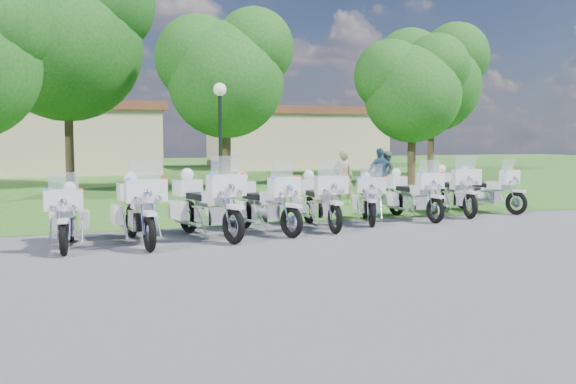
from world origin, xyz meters
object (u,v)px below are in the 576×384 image
object	(u,v)px
motorcycle_4	(319,199)
motorcycle_6	(412,194)
motorcycle_3	(262,202)
bystander_c	(381,174)
lamp_post	(220,111)
bystander_a	(343,178)
motorcycle_8	(486,189)
motorcycle_5	(368,197)
motorcycle_7	(453,189)
motorcycle_1	(138,208)
motorcycle_0	(68,215)
motorcycle_2	(206,203)
bystander_b	(385,175)

from	to	relation	value
motorcycle_4	motorcycle_6	xyz separation A→B (m)	(2.92, 0.72, -0.02)
motorcycle_3	motorcycle_4	world-z (taller)	motorcycle_3
motorcycle_3	bystander_c	bearing A→B (deg)	-156.73
lamp_post	bystander_a	size ratio (longest dim) A/B	2.28
motorcycle_3	motorcycle_8	distance (m)	7.44
motorcycle_5	motorcycle_7	bearing A→B (deg)	-146.30
motorcycle_6	motorcycle_4	bearing A→B (deg)	8.13
motorcycle_4	motorcycle_5	size ratio (longest dim) A/B	1.14
motorcycle_8	lamp_post	bearing A→B (deg)	-61.89
motorcycle_4	motorcycle_7	world-z (taller)	motorcycle_7
motorcycle_3	motorcycle_5	world-z (taller)	motorcycle_3
motorcycle_3	motorcycle_7	xyz separation A→B (m)	(5.99, 1.48, 0.00)
motorcycle_8	lamp_post	xyz separation A→B (m)	(-6.44, 5.67, 2.34)
motorcycle_1	lamp_post	distance (m)	9.01
motorcycle_3	motorcycle_0	bearing A→B (deg)	-12.53
motorcycle_2	lamp_post	xyz separation A→B (m)	(2.15, 7.63, 2.25)
motorcycle_5	bystander_c	size ratio (longest dim) A/B	1.21
motorcycle_7	motorcycle_5	bearing A→B (deg)	21.11
motorcycle_2	bystander_b	xyz separation A→B (m)	(7.64, 6.26, 0.08)
motorcycle_0	motorcycle_8	world-z (taller)	motorcycle_8
motorcycle_1	motorcycle_3	xyz separation A→B (m)	(2.80, 0.58, -0.03)
motorcycle_2	motorcycle_6	size ratio (longest dim) A/B	1.09
motorcycle_1	motorcycle_4	size ratio (longest dim) A/B	1.05
bystander_b	motorcycle_1	bearing A→B (deg)	20.88
motorcycle_6	bystander_c	size ratio (longest dim) A/B	1.34
motorcycle_3	motorcycle_7	distance (m)	6.17
motorcycle_3	motorcycle_5	bearing A→B (deg)	173.83
motorcycle_5	bystander_a	bearing A→B (deg)	-84.96
bystander_a	bystander_b	size ratio (longest dim) A/B	1.05
motorcycle_1	motorcycle_8	xyz separation A→B (m)	(10.04, 2.27, -0.07)
motorcycle_2	lamp_post	size ratio (longest dim) A/B	0.65
motorcycle_4	motorcycle_6	size ratio (longest dim) A/B	1.03
motorcycle_5	bystander_a	size ratio (longest dim) A/B	1.23
motorcycle_3	lamp_post	distance (m)	7.76
motorcycle_2	motorcycle_3	bearing A→B (deg)	173.79
motorcycle_3	bystander_c	size ratio (longest dim) A/B	1.33
motorcycle_1	motorcycle_3	distance (m)	2.86
motorcycle_4	motorcycle_5	distance (m)	1.62
motorcycle_8	bystander_b	distance (m)	4.40
motorcycle_0	bystander_a	bearing A→B (deg)	-142.59
motorcycle_5	bystander_c	world-z (taller)	bystander_c
motorcycle_4	lamp_post	distance (m)	7.49
motorcycle_8	motorcycle_1	bearing A→B (deg)	-7.75
bystander_a	bystander_b	distance (m)	2.59
motorcycle_6	motorcycle_8	size ratio (longest dim) A/B	1.06
motorcycle_0	motorcycle_3	xyz separation A→B (m)	(4.15, 0.59, 0.05)
motorcycle_1	motorcycle_2	world-z (taller)	motorcycle_2
bystander_b	motorcycle_0	bearing A→B (deg)	17.26
motorcycle_3	motorcycle_8	world-z (taller)	motorcycle_3
motorcycle_4	bystander_a	bearing A→B (deg)	-118.85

